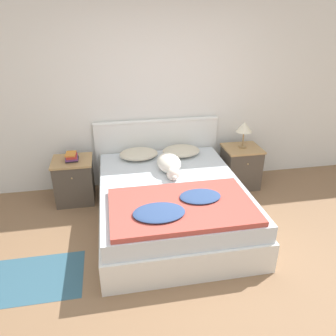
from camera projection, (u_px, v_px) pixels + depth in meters
ground_plane at (192, 281)px, 3.11m from camera, size 16.00×16.00×0.00m
wall_back at (156, 96)px, 4.45m from camera, size 9.00×0.06×2.55m
bed at (171, 203)px, 3.88m from camera, size 1.67×2.08×0.53m
headboard at (157, 150)px, 4.72m from camera, size 1.75×0.06×0.97m
nightstand_left at (74, 180)px, 4.33m from camera, size 0.51×0.47×0.59m
nightstand_right at (241, 167)px, 4.71m from camera, size 0.51×0.47×0.59m
pillow_left at (139, 154)px, 4.39m from camera, size 0.51×0.40×0.12m
pillow_right at (181, 151)px, 4.49m from camera, size 0.51×0.40×0.12m
quilt at (181, 206)px, 3.26m from camera, size 1.43×0.90×0.09m
dog at (169, 164)px, 4.02m from camera, size 0.29×0.68×0.20m
book_stack at (72, 157)px, 4.17m from camera, size 0.17×0.22×0.10m
table_lamp at (244, 128)px, 4.47m from camera, size 0.22×0.22×0.37m
rug at (29, 279)px, 3.12m from camera, size 1.02×0.65×0.00m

